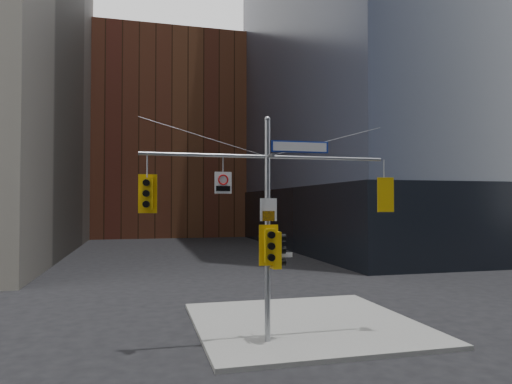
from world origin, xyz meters
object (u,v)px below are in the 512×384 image
traffic_light_west_arm (147,194)px  traffic_light_pole_side (277,250)px  traffic_light_east_arm (384,195)px  regulatory_sign_arm (223,182)px  street_sign_blade (300,147)px  traffic_light_pole_front (270,246)px  signal_assembly (267,206)px

traffic_light_west_arm → traffic_light_pole_side: (4.07, -0.01, -1.79)m
traffic_light_east_arm → traffic_light_pole_side: bearing=12.4°
traffic_light_pole_side → regulatory_sign_arm: bearing=90.5°
traffic_light_pole_side → street_sign_blade: street_sign_blade is taller
street_sign_blade → regulatory_sign_arm: street_sign_blade is taller
traffic_light_pole_side → street_sign_blade: size_ratio=0.61×
traffic_light_east_arm → traffic_light_pole_side: 4.20m
traffic_light_pole_front → street_sign_blade: bearing=16.3°
traffic_light_east_arm → traffic_light_pole_side: (-3.81, 0.01, -1.79)m
signal_assembly → regulatory_sign_arm: bearing=-179.2°
signal_assembly → street_sign_blade: signal_assembly is taller
signal_assembly → traffic_light_pole_front: bearing=-89.9°
signal_assembly → traffic_light_east_arm: size_ratio=6.84×
traffic_light_pole_side → signal_assembly: bearing=90.9°
traffic_light_east_arm → regulatory_sign_arm: size_ratio=1.73×
street_sign_blade → regulatory_sign_arm: (-2.54, -0.02, -1.18)m
traffic_light_west_arm → traffic_light_pole_front: traffic_light_west_arm is taller
traffic_light_west_arm → traffic_light_east_arm: 7.87m
signal_assembly → regulatory_sign_arm: size_ratio=11.82×
signal_assembly → traffic_light_west_arm: size_ratio=6.80×
traffic_light_west_arm → traffic_light_east_arm: size_ratio=1.01×
signal_assembly → traffic_light_east_arm: 4.15m
street_sign_blade → traffic_light_east_arm: bearing=1.7°
traffic_light_pole_front → regulatory_sign_arm: size_ratio=1.91×
traffic_light_west_arm → traffic_light_east_arm: bearing=7.8°
traffic_light_east_arm → traffic_light_pole_side: size_ratio=1.00×
regulatory_sign_arm → traffic_light_west_arm: bearing=174.0°
traffic_light_pole_side → street_sign_blade: (0.77, -0.00, 3.34)m
street_sign_blade → traffic_light_pole_front: bearing=-164.5°
signal_assembly → traffic_light_pole_front: signal_assembly is taller
traffic_light_pole_side → street_sign_blade: bearing=-90.7°
street_sign_blade → traffic_light_pole_side: bearing=-178.6°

